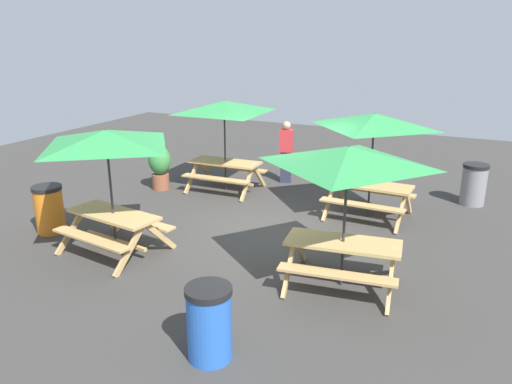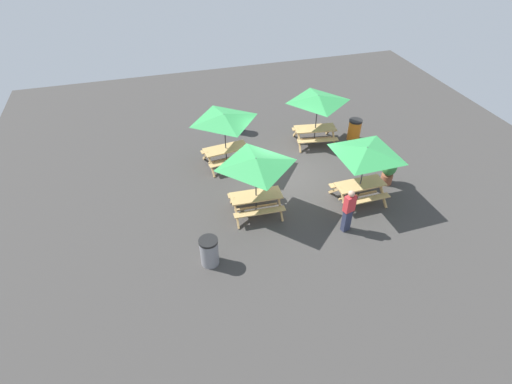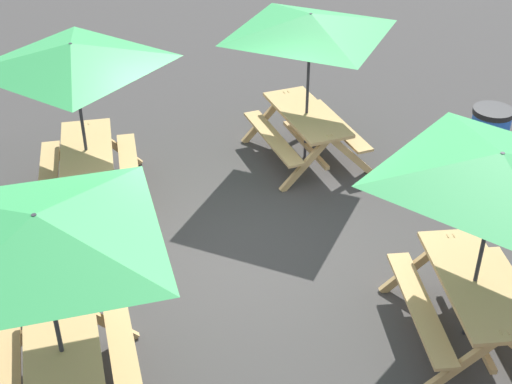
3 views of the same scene
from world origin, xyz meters
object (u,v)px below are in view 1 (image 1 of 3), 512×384
at_px(picnic_table_0, 374,128).
at_px(potted_plant_0, 160,165).
at_px(trash_bin_blue, 209,323).
at_px(picnic_table_2, 107,147).
at_px(picnic_table_3, 348,166).
at_px(picnic_table_1, 224,113).
at_px(trash_bin_gray, 474,184).
at_px(trash_bin_orange, 49,209).
at_px(person_standing, 286,150).

bearing_deg(picnic_table_0, potted_plant_0, -175.03).
relative_size(picnic_table_0, trash_bin_blue, 2.38).
bearing_deg(trash_bin_blue, potted_plant_0, 130.34).
height_order(picnic_table_2, picnic_table_3, same).
bearing_deg(picnic_table_3, picnic_table_1, 130.95).
relative_size(picnic_table_3, potted_plant_0, 2.01).
xyz_separation_m(picnic_table_3, trash_bin_blue, (-0.96, -2.54, -1.49)).
relative_size(trash_bin_gray, trash_bin_blue, 1.00).
distance_m(picnic_table_2, trash_bin_orange, 2.38).
bearing_deg(picnic_table_3, person_standing, 113.57).
xyz_separation_m(potted_plant_0, person_standing, (2.71, 1.96, 0.24)).
distance_m(picnic_table_2, potted_plant_0, 4.12).
height_order(trash_bin_orange, trash_bin_gray, same).
bearing_deg(trash_bin_blue, picnic_table_0, 83.86).
distance_m(picnic_table_2, trash_bin_blue, 4.06).
height_order(picnic_table_3, trash_bin_blue, picnic_table_3).
bearing_deg(picnic_table_1, trash_bin_orange, -116.52).
bearing_deg(picnic_table_3, trash_bin_orange, 175.92).
height_order(picnic_table_2, potted_plant_0, picnic_table_2).
bearing_deg(trash_bin_gray, trash_bin_blue, -108.97).
relative_size(picnic_table_3, trash_bin_orange, 2.38).
bearing_deg(picnic_table_1, picnic_table_3, -43.42).
bearing_deg(person_standing, trash_bin_blue, 90.48).
height_order(trash_bin_orange, trash_bin_blue, same).
xyz_separation_m(picnic_table_0, picnic_table_2, (-3.82, -3.82, 0.00)).
xyz_separation_m(trash_bin_blue, potted_plant_0, (-4.74, 5.58, 0.15)).
relative_size(picnic_table_1, trash_bin_orange, 2.88).
xyz_separation_m(picnic_table_1, picnic_table_3, (4.14, -3.69, 0.00)).
bearing_deg(potted_plant_0, picnic_table_3, -28.08).
xyz_separation_m(picnic_table_1, person_standing, (1.14, 1.32, -1.10)).
bearing_deg(picnic_table_0, trash_bin_gray, 45.73).
relative_size(potted_plant_0, person_standing, 0.70).
height_order(trash_bin_gray, trash_bin_blue, same).
height_order(picnic_table_1, potted_plant_0, picnic_table_1).
distance_m(trash_bin_orange, person_standing, 6.15).
relative_size(picnic_table_0, picnic_table_3, 1.00).
bearing_deg(potted_plant_0, picnic_table_2, -66.64).
xyz_separation_m(picnic_table_3, potted_plant_0, (-5.70, 3.04, -1.34)).
distance_m(trash_bin_blue, person_standing, 7.83).
xyz_separation_m(trash_bin_gray, potted_plant_0, (-7.40, -2.16, 0.15)).
bearing_deg(picnic_table_0, trash_bin_blue, -93.71).
relative_size(picnic_table_2, trash_bin_orange, 2.38).
distance_m(picnic_table_1, trash_bin_gray, 6.21).
distance_m(picnic_table_1, picnic_table_3, 5.54).
xyz_separation_m(trash_bin_orange, person_standing, (3.01, 5.35, 0.39)).
height_order(trash_bin_gray, potted_plant_0, potted_plant_0).
bearing_deg(picnic_table_0, trash_bin_orange, -145.00).
distance_m(potted_plant_0, person_standing, 3.36).
distance_m(picnic_table_1, picnic_table_2, 4.22).
xyz_separation_m(trash_bin_blue, person_standing, (-2.03, 7.55, 0.39)).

